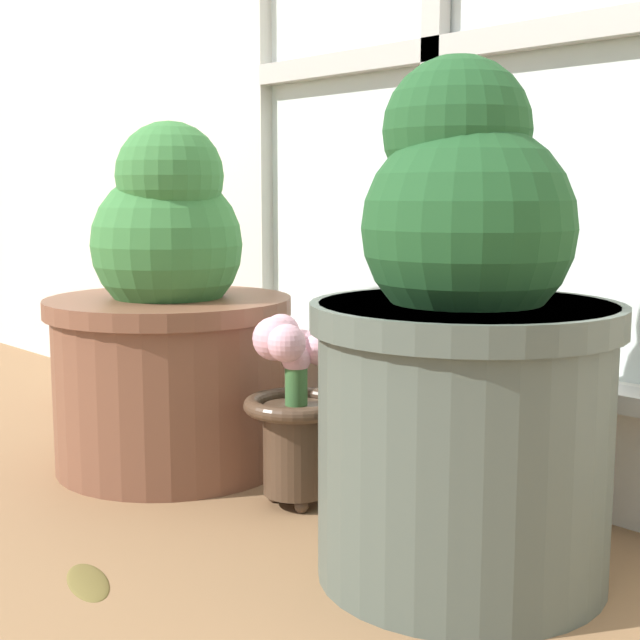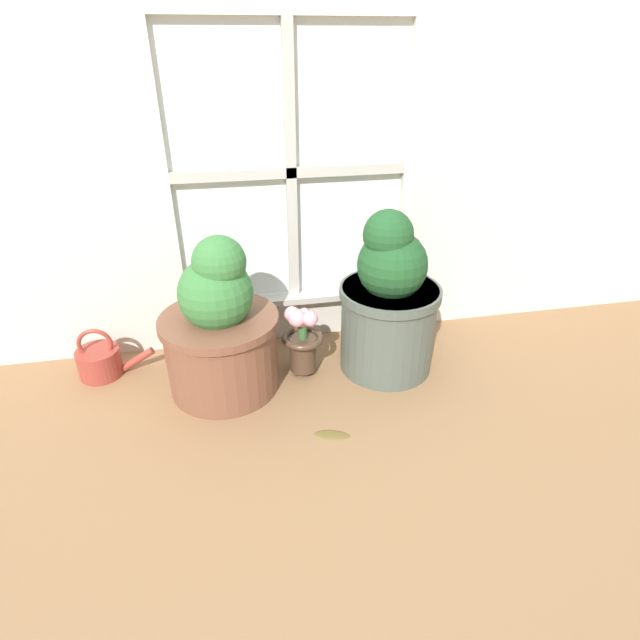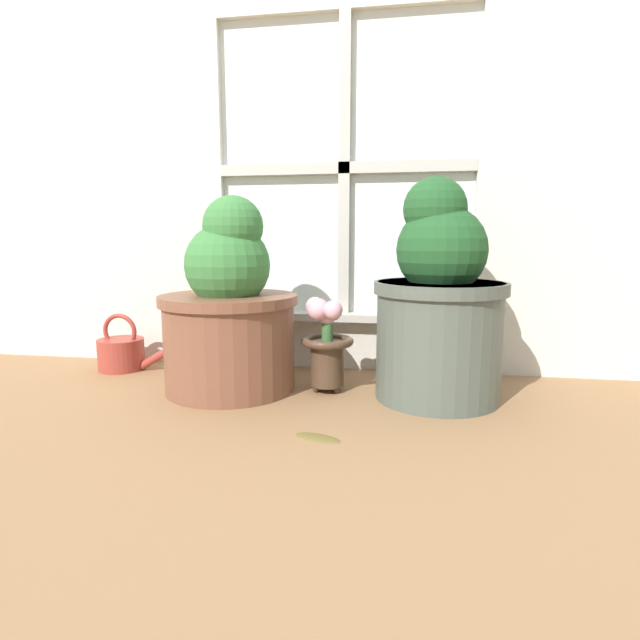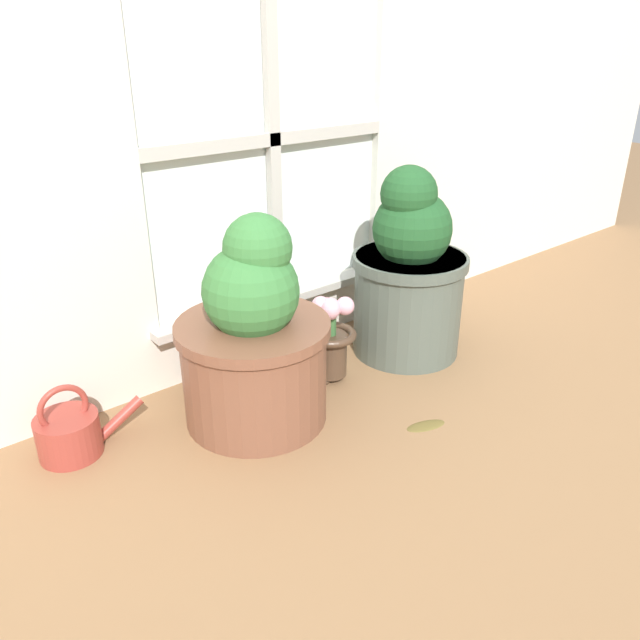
% 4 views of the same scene
% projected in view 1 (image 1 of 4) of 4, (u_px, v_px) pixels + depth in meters
% --- Properties ---
extents(ground_plane, '(10.00, 10.00, 0.00)m').
position_uv_depth(ground_plane, '(55.00, 585.00, 1.00)').
color(ground_plane, olive).
extents(potted_plant_left, '(0.39, 0.39, 0.55)m').
position_uv_depth(potted_plant_left, '(170.00, 330.00, 1.41)').
color(potted_plant_left, brown).
rests_on(potted_plant_left, ground_plane).
extents(potted_plant_right, '(0.35, 0.35, 0.59)m').
position_uv_depth(potted_plant_right, '(464.00, 358.00, 1.00)').
color(potted_plant_right, '#4C564C').
rests_on(potted_plant_right, ground_plane).
extents(flower_vase, '(0.15, 0.15, 0.27)m').
position_uv_depth(flower_vase, '(294.00, 405.00, 1.24)').
color(flower_vase, '#473323').
rests_on(flower_vase, ground_plane).
extents(watering_can, '(0.27, 0.15, 0.19)m').
position_uv_depth(watering_can, '(120.00, 377.00, 1.86)').
color(watering_can, '#99382D').
rests_on(watering_can, ground_plane).
extents(fallen_leaf, '(0.12, 0.08, 0.01)m').
position_uv_depth(fallen_leaf, '(88.00, 579.00, 1.01)').
color(fallen_leaf, brown).
rests_on(fallen_leaf, ground_plane).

